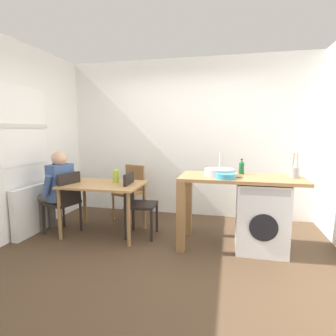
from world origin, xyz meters
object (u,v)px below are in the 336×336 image
Objects in this scene: chair_person_seat at (65,199)px; bottle_tall_green at (242,167)px; dining_table at (104,190)px; seated_person at (57,187)px; washing_machine at (261,216)px; vase at (116,176)px; chair_opposite at (136,201)px; chair_spare_by_wall at (131,189)px; utensil_crock at (295,172)px; mixing_bowl at (226,176)px.

chair_person_seat is 4.47× the size of bottle_tall_green.
dining_table is 0.71m from seated_person.
dining_table is at bearing 179.12° from washing_machine.
bottle_tall_green reaches higher than vase.
vase is (-0.33, 0.05, 0.33)m from chair_opposite.
chair_spare_by_wall reaches higher than dining_table.
utensil_crock is at bearing -72.51° from chair_person_seat.
seated_person is (-1.18, -0.12, 0.16)m from chair_opposite.
mixing_bowl is at bearing -7.72° from dining_table.
mixing_bowl is at bearing -12.03° from vase.
vase is at bearing 110.52° from chair_spare_by_wall.
chair_opposite is at bearing 179.28° from utensil_crock.
mixing_bowl is (-0.44, -0.20, 0.53)m from washing_machine.
bottle_tall_green reaches higher than mixing_bowl.
chair_person_seat is 3.10m from utensil_crock.
chair_person_seat is at bearing 177.17° from mixing_bowl.
seated_person reaches higher than washing_machine.
seated_person reaches higher than dining_table.
bottle_tall_green is at bearing -68.35° from chair_person_seat.
mixing_bowl reaches higher than vase.
dining_table is 1.74m from mixing_bowl.
chair_spare_by_wall is 4.77× the size of vase.
bottle_tall_green is (1.89, 0.17, 0.37)m from dining_table.
chair_spare_by_wall is 2.17m from washing_machine.
seated_person is at bearing -168.24° from vase.
bottle_tall_green is (-0.25, 0.20, 0.58)m from washing_machine.
dining_table is at bearing 99.15° from chair_spare_by_wall.
chair_person_seat and chair_spare_by_wall have the same top height.
chair_spare_by_wall is at bearing 147.59° from mixing_bowl.
bottle_tall_green is at bearing 5.14° from dining_table.
seated_person is (-0.70, -0.08, 0.03)m from dining_table.
bottle_tall_green reaches higher than washing_machine.
utensil_crock is (0.62, -0.15, -0.02)m from bottle_tall_green.
vase is at bearing -57.68° from chair_person_seat.
mixing_bowl reaches higher than chair_person_seat.
utensil_crock is at bearing -179.24° from chair_spare_by_wall.
mixing_bowl is at bearing -77.94° from chair_person_seat.
utensil_crock is (2.39, -0.75, 0.48)m from chair_spare_by_wall.
chair_person_seat is 1.05× the size of washing_machine.
utensil_crock is at bearing 0.45° from dining_table.
utensil_crock reaches higher than seated_person.
dining_table is at bearing -88.35° from chair_opposite.
seated_person is at bearing 176.37° from mixing_bowl.
washing_machine is 4.56× the size of vase.
utensil_crock is at bearing 8.10° from washing_machine.
vase is at bearing -103.33° from chair_opposite.
dining_table is at bearing -146.31° from vase.
vase reaches higher than chair_opposite.
chair_spare_by_wall is at bearing 161.26° from bottle_tall_green.
mixing_bowl reaches higher than dining_table.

